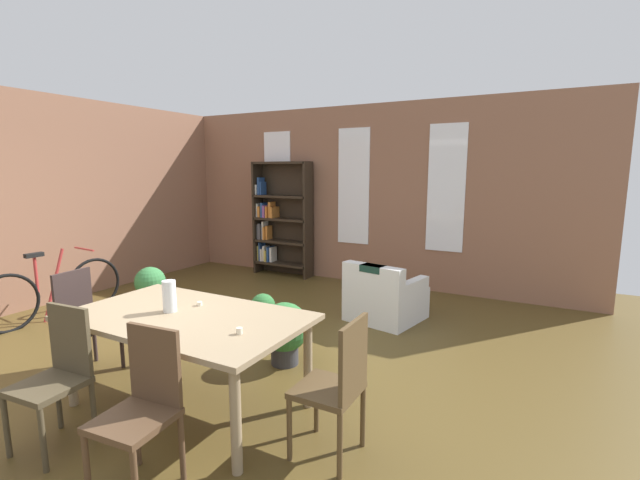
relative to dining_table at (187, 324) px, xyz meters
The scene contains 19 objects.
ground_plane 0.87m from the dining_table, 154.49° to the left, with size 10.44×10.44×0.00m, color brown.
back_wall_brick 4.40m from the dining_table, 96.44° to the left, with size 7.44×0.12×2.90m, color #906149.
window_pane_0 4.77m from the dining_table, 115.15° to the left, with size 0.55×0.02×1.89m, color white.
window_pane_1 4.36m from the dining_table, 96.55° to the left, with size 0.55×0.02×1.89m, color white.
window_pane_2 4.45m from the dining_table, 76.52° to the left, with size 0.55×0.02×1.89m, color white.
dining_table is the anchor object (origin of this frame).
vase_on_table 0.27m from the dining_table, behind, with size 0.11×0.11×0.25m, color silver.
tealight_candle_0 0.63m from the dining_table, 10.80° to the right, with size 0.04×0.04×0.04m, color silver.
tealight_candle_1 0.25m from the dining_table, 108.63° to the left, with size 0.04×0.04×0.03m, color silver.
dining_chair_head_right 1.32m from the dining_table, ahead, with size 0.40×0.40×0.95m.
dining_chair_near_right 0.89m from the dining_table, 61.70° to the right, with size 0.43×0.43×0.95m.
dining_chair_head_left 1.32m from the dining_table, behind, with size 0.44×0.44×0.95m.
dining_chair_near_left 0.89m from the dining_table, 119.06° to the right, with size 0.43×0.43×0.95m.
bookshelf_tall 4.48m from the dining_table, 114.58° to the left, with size 1.10×0.30×2.01m.
armchair_white 2.76m from the dining_table, 76.03° to the left, with size 0.94×0.94×0.75m.
bicycle_second 3.11m from the dining_table, 166.84° to the left, with size 0.44×1.76×0.91m.
potted_plant_by_shelf 2.90m from the dining_table, 145.34° to the left, with size 0.41×0.41×0.55m.
potted_plant_corner 1.72m from the dining_table, 105.51° to the left, with size 0.29×0.29×0.45m.
potted_plant_window 1.09m from the dining_table, 76.20° to the left, with size 0.48×0.48×0.61m.
Camera 1 is at (2.93, -2.57, 1.87)m, focal length 24.32 mm.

